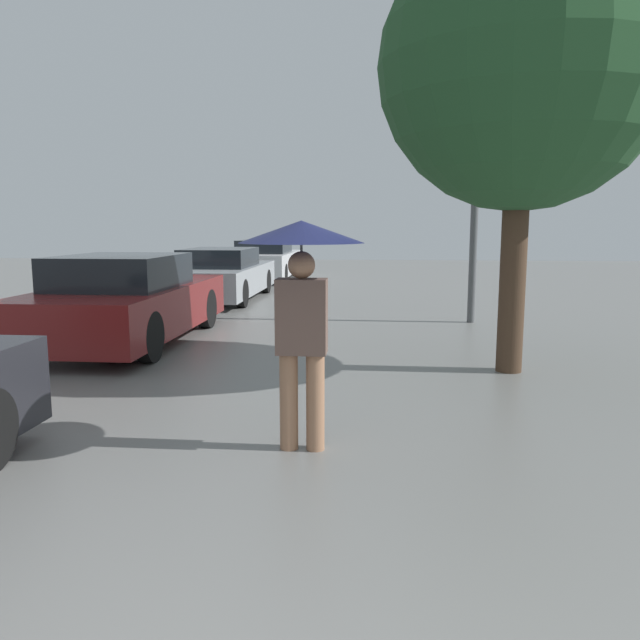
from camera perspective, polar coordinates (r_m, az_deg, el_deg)
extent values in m
cylinder|color=#9E7051|center=(4.79, -2.86, -7.43)|extent=(0.14, 0.14, 0.75)
cylinder|color=#9E7051|center=(4.77, -0.43, -7.50)|extent=(0.14, 0.14, 0.75)
cube|color=brown|center=(4.64, -1.68, 0.33)|extent=(0.37, 0.22, 0.56)
sphere|color=#9E7051|center=(4.60, -1.71, 5.05)|extent=(0.20, 0.20, 0.20)
cylinder|color=#515456|center=(4.61, -1.70, 3.33)|extent=(0.02, 0.02, 0.60)
cone|color=#191E4C|center=(4.59, -1.72, 8.07)|extent=(0.93, 0.93, 0.16)
cube|color=maroon|center=(9.53, -17.13, 1.07)|extent=(1.78, 4.30, 0.65)
cube|color=black|center=(9.28, -17.78, 4.26)|extent=(1.51, 1.94, 0.46)
cylinder|color=black|center=(11.08, -18.31, 1.10)|extent=(0.18, 0.65, 0.65)
cylinder|color=black|center=(10.55, -10.33, 1.04)|extent=(0.18, 0.65, 0.65)
cylinder|color=black|center=(8.73, -25.25, -1.24)|extent=(0.18, 0.65, 0.65)
cylinder|color=black|center=(8.04, -15.38, -1.50)|extent=(0.18, 0.65, 0.65)
cube|color=#9EA3A8|center=(14.54, -8.90, 3.73)|extent=(1.67, 4.54, 0.61)
cube|color=black|center=(14.29, -9.16, 5.67)|extent=(1.42, 2.05, 0.40)
cylinder|color=black|center=(16.11, -10.27, 3.55)|extent=(0.18, 0.59, 0.59)
cylinder|color=black|center=(15.77, -4.99, 3.55)|extent=(0.18, 0.59, 0.59)
cylinder|color=black|center=(13.42, -13.45, 2.44)|extent=(0.18, 0.59, 0.59)
cylinder|color=black|center=(13.02, -7.17, 2.43)|extent=(0.18, 0.59, 0.59)
cube|color=silver|center=(19.78, -4.97, 5.19)|extent=(1.70, 4.50, 0.68)
cube|color=black|center=(19.54, -5.11, 6.72)|extent=(1.45, 2.02, 0.39)
cylinder|color=black|center=(21.31, -6.34, 4.85)|extent=(0.18, 0.58, 0.58)
cylinder|color=black|center=(21.06, -2.23, 4.85)|extent=(0.18, 0.58, 0.58)
cylinder|color=black|center=(18.59, -8.05, 4.26)|extent=(0.18, 0.58, 0.58)
cylinder|color=black|center=(18.30, -3.36, 4.26)|extent=(0.18, 0.58, 0.58)
cylinder|color=#473323|center=(7.51, 17.26, 5.07)|extent=(0.30, 0.30, 2.56)
sphere|color=#234C28|center=(7.69, 18.04, 21.29)|extent=(3.17, 3.17, 3.17)
cylinder|color=#515456|center=(11.20, 13.99, 10.69)|extent=(0.13, 0.13, 4.28)
sphere|color=beige|center=(11.50, 14.43, 21.88)|extent=(0.31, 0.31, 0.31)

